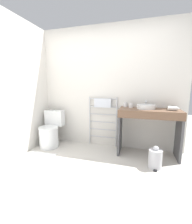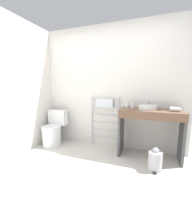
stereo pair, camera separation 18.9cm
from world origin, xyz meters
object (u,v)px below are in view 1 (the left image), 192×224
object	(u,v)px
towel_radiator	(103,112)
trash_bin	(155,158)
sink_basin	(146,107)
toilet	(50,132)
cup_near_edge	(131,105)
hair_dryer	(173,108)
cup_near_wall	(125,105)

from	to	relation	value
towel_radiator	trash_bin	world-z (taller)	towel_radiator
sink_basin	toilet	bearing A→B (deg)	-175.09
towel_radiator	sink_basin	size ratio (longest dim) A/B	3.28
sink_basin	cup_near_edge	world-z (taller)	cup_near_edge
toilet	cup_near_edge	bearing A→B (deg)	8.50
toilet	hair_dryer	world-z (taller)	hair_dryer
toilet	cup_near_wall	bearing A→B (deg)	11.37
towel_radiator	cup_near_wall	xyz separation A→B (m)	(0.47, -0.03, 0.17)
sink_basin	cup_near_wall	xyz separation A→B (m)	(-0.39, 0.14, 0.00)
toilet	trash_bin	size ratio (longest dim) A/B	2.11
toilet	towel_radiator	xyz separation A→B (m)	(1.07, 0.34, 0.43)
toilet	towel_radiator	bearing A→B (deg)	17.81
towel_radiator	cup_near_wall	size ratio (longest dim) A/B	11.97
towel_radiator	sink_basin	bearing A→B (deg)	-11.68
towel_radiator	cup_near_edge	xyz separation A→B (m)	(0.58, -0.10, 0.17)
hair_dryer	trash_bin	distance (m)	0.89
towel_radiator	cup_near_wall	distance (m)	0.50
toilet	trash_bin	distance (m)	2.11
cup_near_wall	cup_near_edge	size ratio (longest dim) A/B	1.00
cup_near_edge	hair_dryer	xyz separation A→B (m)	(0.71, -0.16, -0.01)
hair_dryer	trash_bin	bearing A→B (deg)	-124.21
towel_radiator	trash_bin	size ratio (longest dim) A/B	2.93
towel_radiator	sink_basin	distance (m)	0.89
sink_basin	cup_near_wall	size ratio (longest dim) A/B	3.66
cup_near_wall	trash_bin	xyz separation A→B (m)	(0.55, -0.62, -0.76)
trash_bin	sink_basin	bearing A→B (deg)	108.91
toilet	cup_near_wall	distance (m)	1.68
towel_radiator	cup_near_edge	size ratio (longest dim) A/B	11.98
toilet	hair_dryer	size ratio (longest dim) A/B	4.04
cup_near_wall	towel_radiator	bearing A→B (deg)	175.97
sink_basin	cup_near_wall	distance (m)	0.41
sink_basin	cup_near_edge	size ratio (longest dim) A/B	3.66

